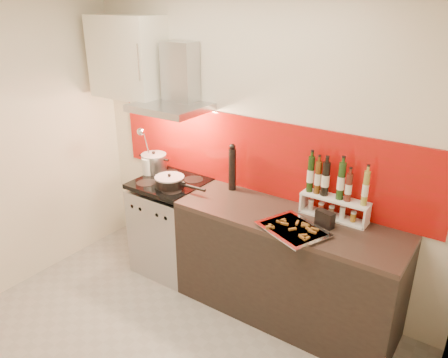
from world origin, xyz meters
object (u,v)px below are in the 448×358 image
Objects in this scene: saute_pan at (170,182)px; baking_tray at (293,229)px; counter at (286,267)px; pepper_mill at (232,168)px; range_stove at (172,227)px; stock_pot at (154,163)px.

baking_tray is at bearing -3.94° from saute_pan.
counter is 1.23m from saute_pan.
saute_pan is at bearing -149.08° from pepper_mill.
range_stove is 1.41m from baking_tray.
pepper_mill is (0.83, 0.09, 0.10)m from stock_pot.
pepper_mill is at bearing 19.45° from range_stove.
counter is at bearing 0.23° from range_stove.
pepper_mill is (-0.65, 0.19, 0.65)m from counter.
range_stove is 0.88m from pepper_mill.
range_stove is at bearing 135.07° from saute_pan.
baking_tray is at bearing -7.33° from range_stove.
pepper_mill reaches higher than saute_pan.
pepper_mill reaches higher than baking_tray.
saute_pan is at bearing -175.42° from counter.
baking_tray is at bearing -25.33° from pepper_mill.
stock_pot is 0.57× the size of pepper_mill.
range_stove is at bearing -179.77° from counter.
range_stove is 0.63m from stock_pot.
stock_pot is at bearing 152.81° from saute_pan.
baking_tray is at bearing -55.42° from counter.
pepper_mill is at bearing 163.71° from counter.
stock_pot is (-0.28, 0.10, 0.56)m from range_stove.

